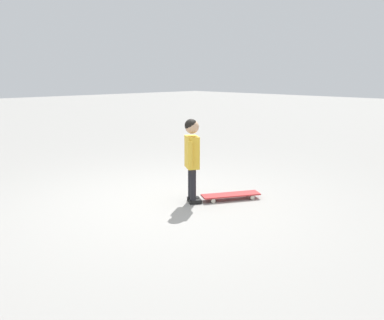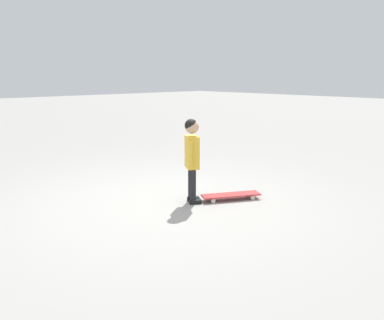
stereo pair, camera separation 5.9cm
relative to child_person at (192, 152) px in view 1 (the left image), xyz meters
The scene contains 3 objects.
ground_plane 0.78m from the child_person, 127.02° to the right, with size 50.00×50.00×0.00m, color gray.
child_person is the anchor object (origin of this frame).
skateboard 0.79m from the child_person, 59.44° to the left, with size 0.53×0.76×0.07m.
Camera 1 is at (3.70, -2.97, 1.58)m, focal length 36.89 mm.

